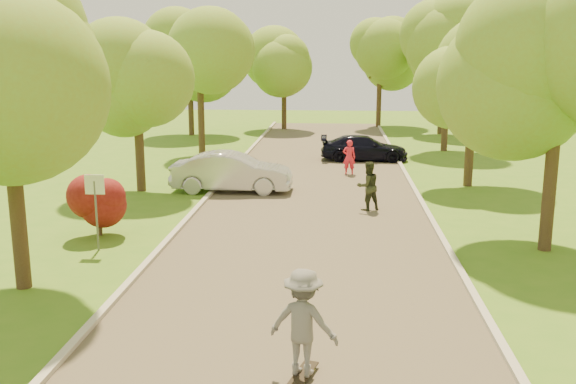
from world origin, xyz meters
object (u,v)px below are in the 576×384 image
(silver_sedan, at_px, (232,172))
(person_striped, at_px, (349,157))
(person_olive, at_px, (368,186))
(street_sign, at_px, (95,196))
(dark_sedan, at_px, (364,148))
(skateboarder, at_px, (303,322))
(longboard, at_px, (303,374))

(silver_sedan, distance_m, person_striped, 6.28)
(person_olive, bearing_deg, person_striped, -112.20)
(street_sign, relative_size, dark_sedan, 0.48)
(street_sign, distance_m, silver_sedan, 8.52)
(silver_sedan, height_order, person_olive, person_olive)
(silver_sedan, relative_size, skateboarder, 2.59)
(silver_sedan, relative_size, person_striped, 3.00)
(silver_sedan, relative_size, dark_sedan, 1.07)
(skateboarder, distance_m, person_olive, 12.36)
(person_striped, bearing_deg, longboard, 86.90)
(person_striped, distance_m, person_olive, 6.88)
(street_sign, height_order, longboard, street_sign)
(skateboarder, bearing_deg, longboard, -0.00)
(longboard, height_order, person_olive, person_olive)
(dark_sedan, xyz_separation_m, skateboarder, (-1.94, -23.13, 0.40))
(street_sign, bearing_deg, longboard, -48.25)
(street_sign, height_order, skateboarder, street_sign)
(person_striped, height_order, person_olive, person_olive)
(street_sign, bearing_deg, skateboarder, -48.25)
(dark_sedan, relative_size, longboard, 4.54)
(person_striped, bearing_deg, silver_sedan, 40.94)
(street_sign, relative_size, person_striped, 1.36)
(skateboarder, xyz_separation_m, person_olive, (1.64, 12.25, -0.17))
(skateboarder, distance_m, person_striped, 19.15)
(dark_sedan, distance_m, skateboarder, 23.22)
(longboard, distance_m, person_striped, 19.16)
(longboard, bearing_deg, dark_sedan, -78.68)
(person_striped, bearing_deg, street_sign, 59.45)
(silver_sedan, height_order, person_striped, person_striped)
(silver_sedan, height_order, dark_sedan, silver_sedan)
(silver_sedan, distance_m, person_olive, 5.98)
(silver_sedan, bearing_deg, person_striped, -49.30)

